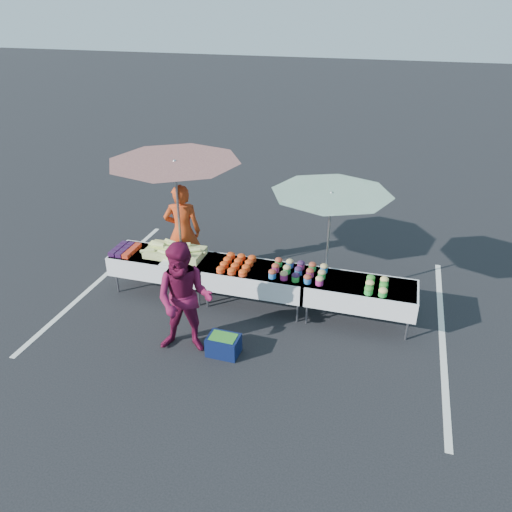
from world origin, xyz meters
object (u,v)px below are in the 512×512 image
(table_center, at_px, (256,277))
(storage_bin, at_px, (224,345))
(umbrella_right, at_px, (331,203))
(table_left, at_px, (163,263))
(vendor, at_px, (183,232))
(table_right, at_px, (360,292))
(umbrella_left, at_px, (175,172))
(customer, at_px, (185,299))

(table_center, relative_size, storage_bin, 3.73)
(table_center, bearing_deg, umbrella_right, 26.03)
(table_left, height_order, vendor, vendor)
(table_left, relative_size, table_right, 1.00)
(storage_bin, bearing_deg, table_right, 38.84)
(table_left, bearing_deg, table_right, 0.00)
(umbrella_right, bearing_deg, umbrella_left, -178.01)
(vendor, distance_m, umbrella_right, 2.96)
(table_right, relative_size, umbrella_left, 0.69)
(umbrella_left, height_order, storage_bin, umbrella_left)
(umbrella_right, bearing_deg, table_left, -169.27)
(table_center, height_order, umbrella_right, umbrella_right)
(table_center, xyz_separation_m, customer, (-0.68, -1.50, 0.33))
(vendor, relative_size, storage_bin, 3.80)
(table_right, distance_m, umbrella_left, 3.81)
(customer, distance_m, umbrella_left, 2.52)
(umbrella_left, relative_size, umbrella_right, 1.29)
(table_right, height_order, umbrella_right, umbrella_right)
(umbrella_left, bearing_deg, vendor, 101.09)
(umbrella_left, xyz_separation_m, umbrella_right, (2.76, 0.10, -0.30))
(table_left, relative_size, storage_bin, 3.73)
(umbrella_left, xyz_separation_m, storage_bin, (1.53, -1.92, -2.04))
(umbrella_left, height_order, umbrella_right, umbrella_left)
(customer, height_order, umbrella_left, umbrella_left)
(customer, relative_size, storage_bin, 3.68)
(table_right, relative_size, vendor, 0.98)
(customer, bearing_deg, table_right, 21.58)
(storage_bin, bearing_deg, table_center, 87.52)
(table_center, xyz_separation_m, table_right, (1.80, 0.00, 0.00))
(table_center, height_order, vendor, vendor)
(umbrella_right, bearing_deg, table_center, -153.97)
(vendor, bearing_deg, umbrella_left, 84.84)
(table_right, relative_size, umbrella_right, 0.88)
(table_center, distance_m, vendor, 1.83)
(storage_bin, bearing_deg, umbrella_right, 59.72)
(storage_bin, bearing_deg, customer, -175.05)
(table_center, xyz_separation_m, vendor, (-1.66, 0.67, 0.36))
(table_right, height_order, storage_bin, table_right)
(table_left, xyz_separation_m, storage_bin, (1.70, -1.46, -0.42))
(umbrella_left, relative_size, storage_bin, 5.43)
(table_left, distance_m, customer, 1.90)
(table_left, xyz_separation_m, table_right, (3.60, 0.00, 0.00))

